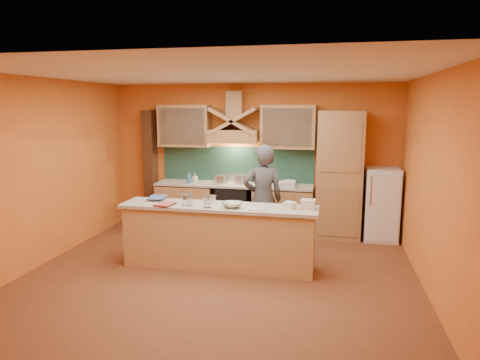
% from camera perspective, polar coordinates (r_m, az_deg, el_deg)
% --- Properties ---
extents(floor, '(5.50, 5.00, 0.01)m').
position_cam_1_polar(floor, '(6.26, -2.65, -12.50)').
color(floor, brown).
rests_on(floor, ground).
extents(ceiling, '(5.50, 5.00, 0.01)m').
position_cam_1_polar(ceiling, '(5.81, -2.87, 14.00)').
color(ceiling, white).
rests_on(ceiling, wall_back).
extents(wall_back, '(5.50, 0.02, 2.80)m').
position_cam_1_polar(wall_back, '(8.29, 1.64, 3.06)').
color(wall_back, orange).
rests_on(wall_back, floor).
extents(wall_front, '(5.50, 0.02, 2.80)m').
position_cam_1_polar(wall_front, '(3.57, -13.07, -6.31)').
color(wall_front, orange).
rests_on(wall_front, floor).
extents(wall_left, '(0.02, 5.00, 2.80)m').
position_cam_1_polar(wall_left, '(7.08, -24.82, 0.99)').
color(wall_left, orange).
rests_on(wall_left, floor).
extents(wall_right, '(0.02, 5.00, 2.80)m').
position_cam_1_polar(wall_right, '(5.82, 24.42, -0.71)').
color(wall_right, orange).
rests_on(wall_right, floor).
extents(base_cabinet_left, '(1.10, 0.60, 0.86)m').
position_cam_1_polar(base_cabinet_left, '(8.49, -7.11, -3.51)').
color(base_cabinet_left, '#B18050').
rests_on(base_cabinet_left, floor).
extents(base_cabinet_right, '(1.10, 0.60, 0.86)m').
position_cam_1_polar(base_cabinet_right, '(8.08, 5.77, -4.17)').
color(base_cabinet_right, '#B18050').
rests_on(base_cabinet_right, floor).
extents(counter_top, '(3.00, 0.62, 0.04)m').
position_cam_1_polar(counter_top, '(8.13, -0.84, -0.63)').
color(counter_top, '#BDB3A0').
rests_on(counter_top, base_cabinet_left).
extents(stove, '(0.60, 0.58, 0.90)m').
position_cam_1_polar(stove, '(8.23, -0.83, -3.72)').
color(stove, black).
rests_on(stove, floor).
extents(backsplash, '(3.00, 0.03, 0.70)m').
position_cam_1_polar(backsplash, '(8.35, -0.41, 2.07)').
color(backsplash, '#1C3D32').
rests_on(backsplash, wall_back).
extents(range_hood, '(0.92, 0.50, 0.24)m').
position_cam_1_polar(range_hood, '(8.07, -0.77, 5.87)').
color(range_hood, '#B18050').
rests_on(range_hood, wall_back).
extents(hood_chimney, '(0.30, 0.30, 0.50)m').
position_cam_1_polar(hood_chimney, '(8.14, -0.62, 9.99)').
color(hood_chimney, '#B18050').
rests_on(hood_chimney, wall_back).
extents(upper_cabinet_left, '(1.00, 0.35, 0.80)m').
position_cam_1_polar(upper_cabinet_left, '(8.40, -7.38, 7.18)').
color(upper_cabinet_left, '#B18050').
rests_on(upper_cabinet_left, wall_back).
extents(upper_cabinet_right, '(1.00, 0.35, 0.80)m').
position_cam_1_polar(upper_cabinet_right, '(7.97, 6.43, 7.06)').
color(upper_cabinet_right, '#B18050').
rests_on(upper_cabinet_right, wall_back).
extents(pantry_column, '(0.80, 0.60, 2.30)m').
position_cam_1_polar(pantry_column, '(7.90, 13.10, 0.63)').
color(pantry_column, '#B18050').
rests_on(pantry_column, floor).
extents(fridge, '(0.58, 0.60, 1.30)m').
position_cam_1_polar(fridge, '(8.04, 18.31, -3.08)').
color(fridge, white).
rests_on(fridge, floor).
extents(trim_column_left, '(0.20, 0.30, 2.30)m').
position_cam_1_polar(trim_column_left, '(8.78, -11.83, 1.59)').
color(trim_column_left, '#472816').
rests_on(trim_column_left, floor).
extents(island_body, '(2.80, 0.55, 0.88)m').
position_cam_1_polar(island_body, '(6.41, -2.87, -7.78)').
color(island_body, tan).
rests_on(island_body, floor).
extents(island_top, '(2.90, 0.62, 0.05)m').
position_cam_1_polar(island_top, '(6.28, -2.91, -3.60)').
color(island_top, '#BDB3A0').
rests_on(island_top, island_body).
extents(person, '(0.75, 0.61, 1.78)m').
position_cam_1_polar(person, '(6.92, 3.06, -2.60)').
color(person, '#4C4C51').
rests_on(person, floor).
extents(pot_large, '(0.29, 0.29, 0.18)m').
position_cam_1_polar(pot_large, '(8.12, -2.55, -0.03)').
color(pot_large, silver).
rests_on(pot_large, stove).
extents(pot_small, '(0.21, 0.21, 0.16)m').
position_cam_1_polar(pot_small, '(8.13, -0.07, -0.09)').
color(pot_small, '#B7B6BE').
rests_on(pot_small, stove).
extents(soap_bottle_a, '(0.10, 0.10, 0.18)m').
position_cam_1_polar(soap_bottle_a, '(8.32, -6.03, 0.30)').
color(soap_bottle_a, beige).
rests_on(soap_bottle_a, counter_top).
extents(soap_bottle_b, '(0.12, 0.12, 0.24)m').
position_cam_1_polar(soap_bottle_b, '(8.22, -6.84, 0.40)').
color(soap_bottle_b, '#366496').
rests_on(soap_bottle_b, counter_top).
extents(bowl_back, '(0.34, 0.34, 0.08)m').
position_cam_1_polar(bowl_back, '(8.07, 6.59, -0.36)').
color(bowl_back, white).
rests_on(bowl_back, counter_top).
extents(dish_rack, '(0.31, 0.25, 0.10)m').
position_cam_1_polar(dish_rack, '(7.79, 6.29, -0.62)').
color(dish_rack, silver).
rests_on(dish_rack, counter_top).
extents(book_lower, '(0.29, 0.36, 0.03)m').
position_cam_1_polar(book_lower, '(6.42, -10.81, -3.10)').
color(book_lower, '#A9433C').
rests_on(book_lower, island_top).
extents(book_upper, '(0.29, 0.37, 0.03)m').
position_cam_1_polar(book_upper, '(6.79, -11.98, -2.26)').
color(book_upper, '#3E5F88').
rests_on(book_upper, island_top).
extents(jar_large, '(0.20, 0.20, 0.17)m').
position_cam_1_polar(jar_large, '(6.26, -7.06, -2.68)').
color(jar_large, silver).
rests_on(jar_large, island_top).
extents(jar_small, '(0.14, 0.14, 0.15)m').
position_cam_1_polar(jar_small, '(6.13, -4.35, -2.97)').
color(jar_small, silver).
rests_on(jar_small, island_top).
extents(kitchen_scale, '(0.14, 0.14, 0.09)m').
position_cam_1_polar(kitchen_scale, '(6.41, -3.82, -2.69)').
color(kitchen_scale, white).
rests_on(kitchen_scale, island_top).
extents(mixing_bowl, '(0.32, 0.32, 0.07)m').
position_cam_1_polar(mixing_bowl, '(6.12, -1.06, -3.34)').
color(mixing_bowl, white).
rests_on(mixing_bowl, island_top).
extents(cloth, '(0.23, 0.18, 0.01)m').
position_cam_1_polar(cloth, '(5.99, 2.32, -3.93)').
color(cloth, beige).
rests_on(cloth, island_top).
extents(grocery_bag_a, '(0.21, 0.17, 0.13)m').
position_cam_1_polar(grocery_bag_a, '(6.11, 9.06, -3.21)').
color(grocery_bag_a, beige).
rests_on(grocery_bag_a, island_top).
extents(grocery_bag_b, '(0.20, 0.19, 0.10)m').
position_cam_1_polar(grocery_bag_b, '(6.09, 6.68, -3.36)').
color(grocery_bag_b, beige).
rests_on(grocery_bag_b, island_top).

